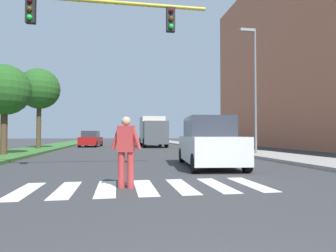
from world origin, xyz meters
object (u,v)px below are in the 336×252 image
object	(u,v)px
traffic_light_gantry	(28,35)
street_lamp_right	(254,79)
tree_far	(39,89)
suv_crossing	(209,143)
sedan_midblock	(91,139)
truck_box_delivery	(153,131)
pedestrian_performer	(126,148)
tree_mid	(5,90)

from	to	relation	value
traffic_light_gantry	street_lamp_right	size ratio (longest dim) A/B	1.08
tree_far	suv_crossing	size ratio (longest dim) A/B	1.36
tree_far	street_lamp_right	world-z (taller)	street_lamp_right
tree_far	traffic_light_gantry	xyz separation A→B (m)	(3.59, -15.68, -0.63)
street_lamp_right	suv_crossing	world-z (taller)	street_lamp_right
suv_crossing	sedan_midblock	xyz separation A→B (m)	(-6.31, 20.12, -0.17)
truck_box_delivery	suv_crossing	bearing A→B (deg)	-90.03
tree_far	pedestrian_performer	bearing A→B (deg)	-70.27
pedestrian_performer	suv_crossing	xyz separation A→B (m)	(3.36, 4.14, -0.00)
pedestrian_performer	sedan_midblock	distance (m)	24.44
street_lamp_right	pedestrian_performer	distance (m)	12.77
tree_far	truck_box_delivery	world-z (taller)	tree_far
tree_mid	tree_far	bearing A→B (deg)	90.33
street_lamp_right	pedestrian_performer	size ratio (longest dim) A/B	4.44
tree_far	pedestrian_performer	xyz separation A→B (m)	(6.53, -18.21, -4.03)
tree_far	sedan_midblock	size ratio (longest dim) A/B	1.51
truck_box_delivery	tree_mid	bearing A→B (deg)	-128.58
tree_mid	sedan_midblock	bearing A→B (deg)	75.32
traffic_light_gantry	sedan_midblock	world-z (taller)	traffic_light_gantry
tree_far	suv_crossing	distance (m)	17.67
tree_mid	truck_box_delivery	world-z (taller)	tree_mid
sedan_midblock	suv_crossing	bearing A→B (deg)	-72.60
suv_crossing	traffic_light_gantry	bearing A→B (deg)	-165.63
street_lamp_right	sedan_midblock	distance (m)	18.78
street_lamp_right	suv_crossing	xyz separation A→B (m)	(-4.49, -5.24, -3.66)
street_lamp_right	sedan_midblock	world-z (taller)	street_lamp_right
street_lamp_right	sedan_midblock	bearing A→B (deg)	125.95
tree_far	sedan_midblock	xyz separation A→B (m)	(3.59, 6.05, -4.20)
tree_mid	pedestrian_performer	distance (m)	12.85
tree_far	sedan_midblock	distance (m)	8.19
tree_mid	pedestrian_performer	bearing A→B (deg)	-58.83
suv_crossing	tree_far	bearing A→B (deg)	125.12
traffic_light_gantry	pedestrian_performer	xyz separation A→B (m)	(2.94, -2.53, -3.39)
sedan_midblock	truck_box_delivery	world-z (taller)	truck_box_delivery
suv_crossing	truck_box_delivery	distance (m)	18.96
tree_mid	traffic_light_gantry	size ratio (longest dim) A/B	0.63
tree_far	suv_crossing	xyz separation A→B (m)	(9.89, -14.07, -4.03)
pedestrian_performer	street_lamp_right	bearing A→B (deg)	50.07
pedestrian_performer	sedan_midblock	world-z (taller)	pedestrian_performer
tree_mid	truck_box_delivery	bearing A→B (deg)	51.42
pedestrian_performer	sedan_midblock	bearing A→B (deg)	96.91
traffic_light_gantry	suv_crossing	world-z (taller)	traffic_light_gantry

